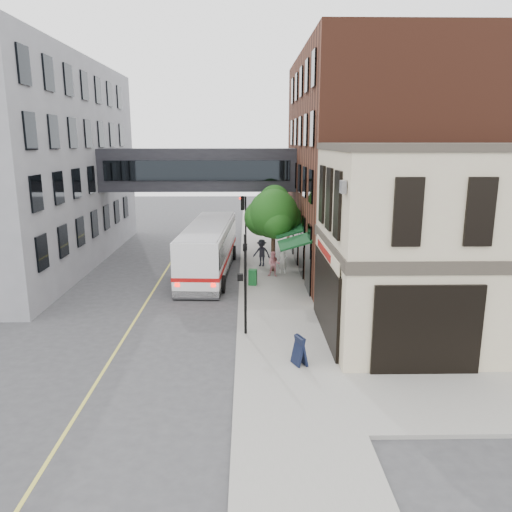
{
  "coord_description": "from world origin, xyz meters",
  "views": [
    {
      "loc": [
        0.47,
        -18.92,
        8.54
      ],
      "look_at": [
        0.88,
        2.73,
        3.53
      ],
      "focal_mm": 35.0,
      "sensor_mm": 36.0,
      "label": 1
    }
  ],
  "objects_px": {
    "pedestrian_a": "(283,260)",
    "pedestrian_c": "(262,253)",
    "newspaper_box": "(253,277)",
    "sandwich_board": "(300,350)",
    "bus": "(209,247)",
    "pedestrian_b": "(274,264)"
  },
  "relations": [
    {
      "from": "pedestrian_b",
      "to": "sandwich_board",
      "type": "bearing_deg",
      "value": -77.84
    },
    {
      "from": "pedestrian_a",
      "to": "newspaper_box",
      "type": "bearing_deg",
      "value": -123.51
    },
    {
      "from": "sandwich_board",
      "to": "pedestrian_a",
      "type": "bearing_deg",
      "value": 65.5
    },
    {
      "from": "bus",
      "to": "pedestrian_b",
      "type": "distance_m",
      "value": 4.49
    },
    {
      "from": "bus",
      "to": "newspaper_box",
      "type": "relative_size",
      "value": 12.68
    },
    {
      "from": "pedestrian_c",
      "to": "newspaper_box",
      "type": "height_order",
      "value": "pedestrian_c"
    },
    {
      "from": "sandwich_board",
      "to": "pedestrian_c",
      "type": "bearing_deg",
      "value": 70.52
    },
    {
      "from": "newspaper_box",
      "to": "sandwich_board",
      "type": "height_order",
      "value": "sandwich_board"
    },
    {
      "from": "pedestrian_a",
      "to": "pedestrian_c",
      "type": "bearing_deg",
      "value": 127.37
    },
    {
      "from": "pedestrian_c",
      "to": "bus",
      "type": "bearing_deg",
      "value": -137.19
    },
    {
      "from": "pedestrian_a",
      "to": "sandwich_board",
      "type": "relative_size",
      "value": 1.49
    },
    {
      "from": "pedestrian_a",
      "to": "pedestrian_b",
      "type": "xyz_separation_m",
      "value": [
        -0.63,
        -0.77,
        -0.05
      ]
    },
    {
      "from": "pedestrian_b",
      "to": "pedestrian_c",
      "type": "xyz_separation_m",
      "value": [
        -0.68,
        2.69,
        0.12
      ]
    },
    {
      "from": "pedestrian_b",
      "to": "sandwich_board",
      "type": "relative_size",
      "value": 1.41
    },
    {
      "from": "bus",
      "to": "newspaper_box",
      "type": "height_order",
      "value": "bus"
    },
    {
      "from": "bus",
      "to": "pedestrian_b",
      "type": "relative_size",
      "value": 7.45
    },
    {
      "from": "pedestrian_a",
      "to": "pedestrian_c",
      "type": "distance_m",
      "value": 2.33
    },
    {
      "from": "pedestrian_b",
      "to": "newspaper_box",
      "type": "relative_size",
      "value": 1.7
    },
    {
      "from": "pedestrian_a",
      "to": "pedestrian_c",
      "type": "relative_size",
      "value": 0.92
    },
    {
      "from": "pedestrian_b",
      "to": "bus",
      "type": "bearing_deg",
      "value": 172.25
    },
    {
      "from": "pedestrian_b",
      "to": "newspaper_box",
      "type": "distance_m",
      "value": 2.35
    },
    {
      "from": "pedestrian_a",
      "to": "newspaper_box",
      "type": "relative_size",
      "value": 1.81
    }
  ]
}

